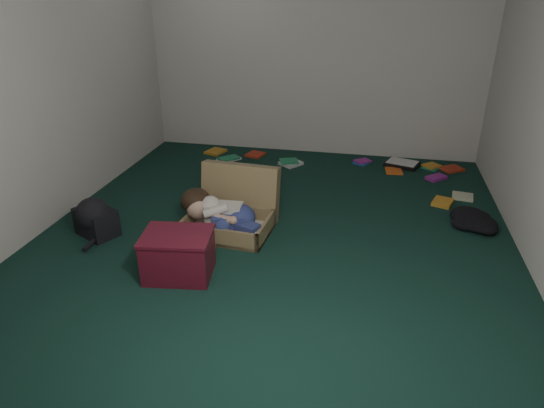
% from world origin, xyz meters
% --- Properties ---
extents(floor, '(4.50, 4.50, 0.00)m').
position_xyz_m(floor, '(0.00, 0.00, 0.00)').
color(floor, black).
rests_on(floor, ground).
extents(wall_back, '(4.50, 0.00, 4.50)m').
position_xyz_m(wall_back, '(0.00, 2.25, 1.30)').
color(wall_back, silver).
rests_on(wall_back, ground).
extents(wall_front, '(4.50, 0.00, 4.50)m').
position_xyz_m(wall_front, '(0.00, -2.25, 1.30)').
color(wall_front, silver).
rests_on(wall_front, ground).
extents(wall_left, '(0.00, 4.50, 4.50)m').
position_xyz_m(wall_left, '(-2.00, 0.00, 1.30)').
color(wall_left, silver).
rests_on(wall_left, ground).
extents(suitcase, '(0.76, 0.75, 0.52)m').
position_xyz_m(suitcase, '(-0.39, 0.06, 0.16)').
color(suitcase, olive).
rests_on(suitcase, floor).
extents(person, '(0.76, 0.41, 0.32)m').
position_xyz_m(person, '(-0.46, -0.11, 0.20)').
color(person, silver).
rests_on(person, suitcase).
extents(maroon_bin, '(0.55, 0.46, 0.34)m').
position_xyz_m(maroon_bin, '(-0.57, -0.78, 0.17)').
color(maroon_bin, '#51101E').
rests_on(maroon_bin, floor).
extents(backpack, '(0.54, 0.50, 0.26)m').
position_xyz_m(backpack, '(-1.50, -0.33, 0.13)').
color(backpack, black).
rests_on(backpack, floor).
extents(clothing_pile, '(0.54, 0.48, 0.15)m').
position_xyz_m(clothing_pile, '(1.70, 0.51, 0.07)').
color(clothing_pile, black).
rests_on(clothing_pile, floor).
extents(paper_tray, '(0.44, 0.38, 0.05)m').
position_xyz_m(paper_tray, '(1.13, 1.95, 0.03)').
color(paper_tray, black).
rests_on(paper_tray, floor).
extents(book_scatter, '(3.10, 1.28, 0.02)m').
position_xyz_m(book_scatter, '(0.60, 1.69, 0.01)').
color(book_scatter, orange).
rests_on(book_scatter, floor).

